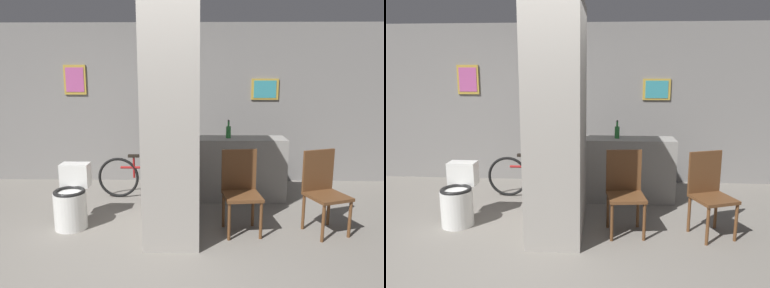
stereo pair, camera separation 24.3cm
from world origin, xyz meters
The scene contains 9 objects.
ground_plane centered at (0.00, 0.00, 0.00)m, with size 14.00×14.00×0.00m, color slate.
wall_back centered at (0.00, 2.63, 1.30)m, with size 8.00×0.09×2.60m.
pillar_center centered at (0.14, 0.61, 1.30)m, with size 0.62×1.23×2.60m.
counter_shelf centered at (0.93, 1.69, 0.45)m, with size 1.47×0.44×0.91m.
toilet centered at (-1.10, 0.67, 0.32)m, with size 0.38×0.54×0.73m.
chair_near_pillar centered at (0.92, 0.59, 0.52)m, with size 0.46×0.46×0.95m.
chair_by_doorway centered at (1.87, 0.59, 0.52)m, with size 0.53×0.53×0.95m.
bicycle centered at (-0.29, 1.72, 0.32)m, with size 1.53×0.42×0.65m.
bottle_tall centered at (0.85, 1.69, 1.00)m, with size 0.07×0.07×0.26m.
Camera 2 is at (0.67, -3.56, 1.87)m, focal length 35.00 mm.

